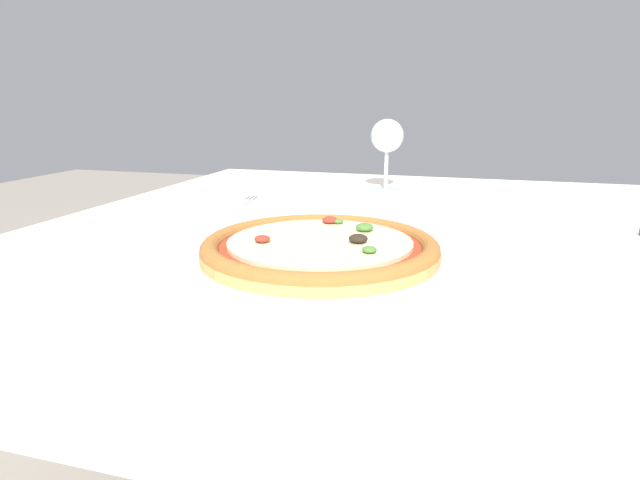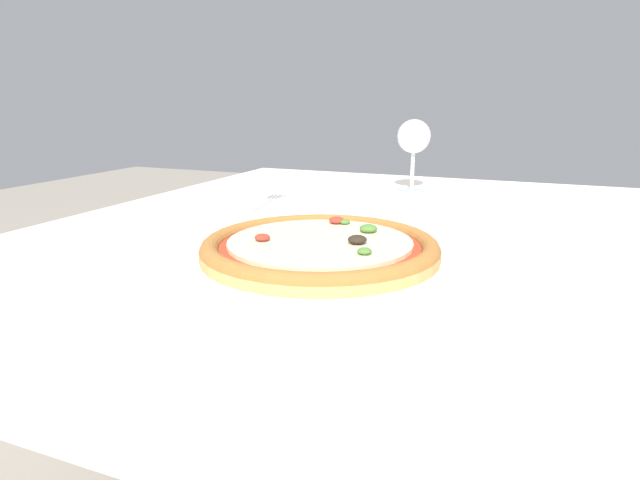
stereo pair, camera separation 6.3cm
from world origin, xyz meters
TOP-DOWN VIEW (x-y plane):
  - dining_table at (0.00, 0.00)m, footprint 1.37×1.15m
  - pizza_plate at (-0.20, -0.20)m, footprint 0.30×0.30m
  - fork at (-0.43, 0.11)m, footprint 0.05×0.17m
  - wine_glass_far_left at (-0.21, 0.34)m, footprint 0.07×0.07m

SIDE VIEW (x-z plane):
  - dining_table at x=0.00m, z-range 0.29..1.00m
  - fork at x=-0.43m, z-range 0.72..0.72m
  - pizza_plate at x=-0.20m, z-range 0.71..0.75m
  - wine_glass_far_left at x=-0.21m, z-range 0.75..0.90m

